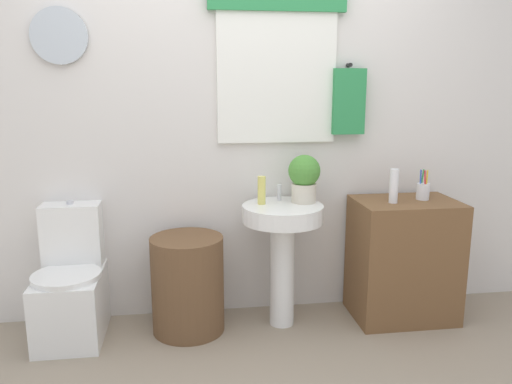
# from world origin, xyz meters

# --- Properties ---
(back_wall) EXTENTS (4.40, 0.18, 2.60)m
(back_wall) POSITION_xyz_m (0.00, 1.15, 1.31)
(back_wall) COLOR silver
(back_wall) RESTS_ON ground_plane
(toilet) EXTENTS (0.38, 0.51, 0.78)m
(toilet) POSITION_xyz_m (-1.00, 0.89, 0.29)
(toilet) COLOR white
(toilet) RESTS_ON ground_plane
(laundry_hamper) EXTENTS (0.43, 0.43, 0.58)m
(laundry_hamper) POSITION_xyz_m (-0.32, 0.85, 0.29)
(laundry_hamper) COLOR brown
(laundry_hamper) RESTS_ON ground_plane
(pedestal_sink) EXTENTS (0.48, 0.48, 0.75)m
(pedestal_sink) POSITION_xyz_m (0.25, 0.85, 0.56)
(pedestal_sink) COLOR white
(pedestal_sink) RESTS_ON ground_plane
(faucet) EXTENTS (0.03, 0.03, 0.10)m
(faucet) POSITION_xyz_m (0.25, 0.97, 0.80)
(faucet) COLOR silver
(faucet) RESTS_ON pedestal_sink
(wooden_cabinet) EXTENTS (0.62, 0.44, 0.76)m
(wooden_cabinet) POSITION_xyz_m (1.02, 0.85, 0.38)
(wooden_cabinet) COLOR brown
(wooden_cabinet) RESTS_ON ground_plane
(soap_bottle) EXTENTS (0.05, 0.05, 0.17)m
(soap_bottle) POSITION_xyz_m (0.13, 0.90, 0.84)
(soap_bottle) COLOR #DBD166
(soap_bottle) RESTS_ON pedestal_sink
(potted_plant) EXTENTS (0.19, 0.19, 0.29)m
(potted_plant) POSITION_xyz_m (0.39, 0.91, 0.91)
(potted_plant) COLOR beige
(potted_plant) RESTS_ON pedestal_sink
(lotion_bottle) EXTENTS (0.05, 0.05, 0.21)m
(lotion_bottle) POSITION_xyz_m (0.91, 0.81, 0.86)
(lotion_bottle) COLOR white
(lotion_bottle) RESTS_ON wooden_cabinet
(toothbrush_cup) EXTENTS (0.08, 0.08, 0.19)m
(toothbrush_cup) POSITION_xyz_m (1.13, 0.87, 0.81)
(toothbrush_cup) COLOR silver
(toothbrush_cup) RESTS_ON wooden_cabinet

